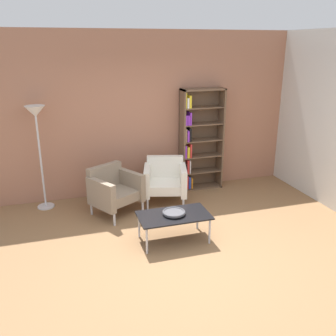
% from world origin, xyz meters
% --- Properties ---
extents(ground_plane, '(8.32, 8.32, 0.00)m').
position_xyz_m(ground_plane, '(0.00, 0.00, 0.00)').
color(ground_plane, olive).
extents(brick_back_panel, '(6.40, 0.12, 2.90)m').
position_xyz_m(brick_back_panel, '(0.00, 2.46, 1.45)').
color(brick_back_panel, '#A87056').
rests_on(brick_back_panel, ground_plane).
extents(bookshelf_tall, '(0.80, 0.30, 1.90)m').
position_xyz_m(bookshelf_tall, '(0.98, 2.25, 0.93)').
color(bookshelf_tall, brown).
rests_on(bookshelf_tall, ground_plane).
extents(coffee_table_low, '(1.00, 0.56, 0.40)m').
position_xyz_m(coffee_table_low, '(-0.07, 0.43, 0.37)').
color(coffee_table_low, black).
rests_on(coffee_table_low, ground_plane).
extents(decorative_bowl, '(0.32, 0.32, 0.05)m').
position_xyz_m(decorative_bowl, '(-0.07, 0.43, 0.43)').
color(decorative_bowl, '#4C4C51').
rests_on(decorative_bowl, coffee_table_low).
extents(armchair_near_window, '(0.86, 0.82, 0.78)m').
position_xyz_m(armchair_near_window, '(0.20, 1.76, 0.41)').
color(armchair_near_window, white).
rests_on(armchair_near_window, ground_plane).
extents(armchair_spare_guest, '(0.93, 0.91, 0.78)m').
position_xyz_m(armchair_spare_guest, '(-0.72, 1.58, 0.41)').
color(armchair_spare_guest, gray).
rests_on(armchair_spare_guest, ground_plane).
extents(floor_lamp_torchiere, '(0.32, 0.32, 1.74)m').
position_xyz_m(floor_lamp_torchiere, '(-1.82, 2.14, 1.45)').
color(floor_lamp_torchiere, silver).
rests_on(floor_lamp_torchiere, ground_plane).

